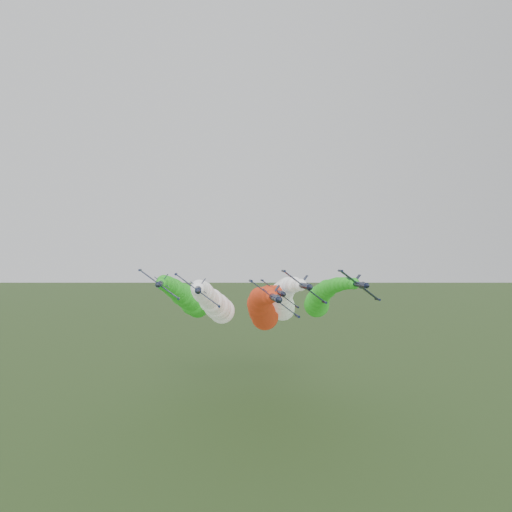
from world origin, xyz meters
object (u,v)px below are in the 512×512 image
object	(u,v)px
jet_lead	(262,309)
jet_trail	(268,304)
jet_outer_right	(320,299)
jet_inner_right	(282,301)
jet_inner_left	(214,303)
jet_outer_left	(187,298)

from	to	relation	value
jet_lead	jet_trail	bearing A→B (deg)	78.81
jet_outer_right	jet_inner_right	bearing A→B (deg)	-151.03
jet_lead	jet_inner_left	world-z (taller)	jet_inner_left
jet_outer_left	jet_outer_right	world-z (taller)	jet_outer_left
jet_outer_right	jet_trail	size ratio (longest dim) A/B	0.99
jet_trail	jet_inner_right	bearing A→B (deg)	-82.67
jet_outer_left	jet_trail	world-z (taller)	jet_outer_left
jet_inner_right	jet_trail	distance (m)	16.05
jet_lead	jet_outer_right	world-z (taller)	jet_outer_right
jet_inner_right	jet_outer_left	bearing A→B (deg)	157.03
jet_inner_right	jet_outer_left	distance (m)	29.57
jet_inner_right	jet_inner_left	bearing A→B (deg)	-179.47
jet_outer_right	jet_lead	bearing A→B (deg)	-139.45
jet_outer_left	jet_outer_right	xyz separation A→B (m)	(39.91, -4.52, -0.21)
jet_outer_right	jet_trail	xyz separation A→B (m)	(-14.71, 8.73, -2.08)
jet_inner_left	jet_outer_right	bearing A→B (deg)	12.62
jet_lead	jet_outer_left	size ratio (longest dim) A/B	1.00
jet_inner_right	jet_outer_right	world-z (taller)	jet_inner_right
jet_lead	jet_inner_right	world-z (taller)	jet_inner_right
jet_outer_left	jet_trail	bearing A→B (deg)	9.50
jet_inner_right	jet_outer_right	xyz separation A→B (m)	(12.69, 7.02, -0.20)
jet_inner_right	jet_trail	bearing A→B (deg)	97.33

